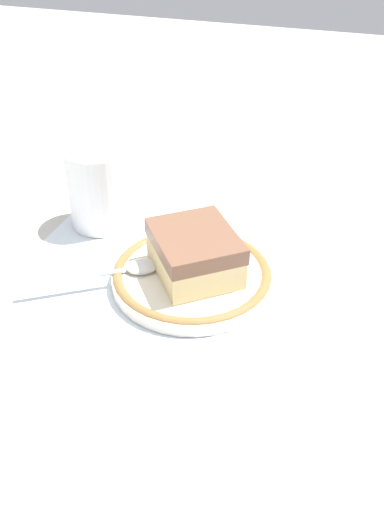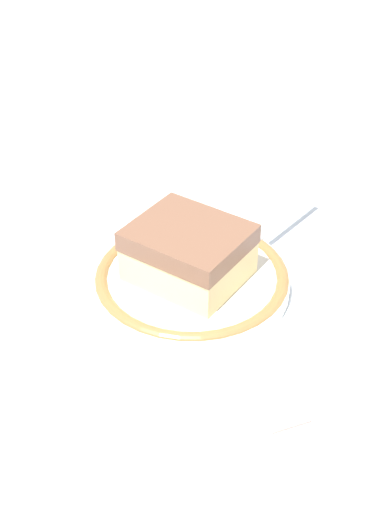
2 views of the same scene
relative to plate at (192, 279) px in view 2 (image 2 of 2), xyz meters
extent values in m
plane|color=#B7B2A8|center=(0.01, 0.03, -0.01)|extent=(2.40, 2.40, 0.00)
cube|color=silver|center=(0.01, 0.03, -0.01)|extent=(0.42, 0.30, 0.00)
cylinder|color=silver|center=(0.00, 0.00, 0.00)|extent=(0.17, 0.17, 0.01)
torus|color=olive|center=(0.00, 0.00, 0.00)|extent=(0.17, 0.17, 0.01)
cube|color=beige|center=(0.00, 0.00, 0.02)|extent=(0.12, 0.12, 0.03)
cube|color=brown|center=(0.00, 0.00, 0.05)|extent=(0.12, 0.12, 0.02)
ellipsoid|color=silver|center=(-0.05, -0.02, 0.01)|extent=(0.04, 0.04, 0.01)
cylinder|color=silver|center=(-0.11, -0.06, 0.01)|extent=(0.09, 0.07, 0.01)
cube|color=#E5998C|center=(-0.02, 0.14, -0.01)|extent=(0.03, 0.05, 0.01)
camera|label=1|loc=(0.15, -0.43, 0.35)|focal=37.76mm
camera|label=2|loc=(0.12, 0.44, 0.36)|focal=46.45mm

